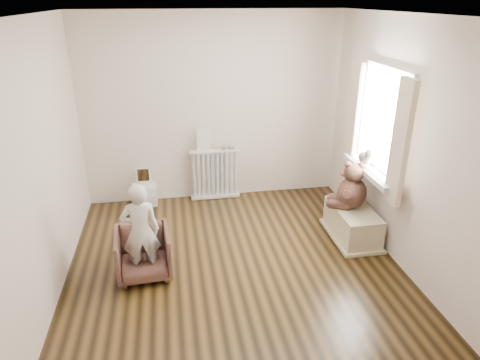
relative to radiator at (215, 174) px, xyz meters
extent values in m
cube|color=black|center=(0.01, -1.68, -0.39)|extent=(3.60, 3.60, 0.01)
cube|color=white|center=(0.01, -1.68, 2.21)|extent=(3.60, 3.60, 0.01)
cube|color=silver|center=(0.01, 0.12, 0.91)|extent=(3.60, 0.02, 2.60)
cube|color=silver|center=(0.01, -3.48, 0.91)|extent=(3.60, 0.02, 2.60)
cube|color=silver|center=(-1.79, -1.68, 0.91)|extent=(0.02, 3.60, 2.60)
cube|color=silver|center=(1.81, -1.68, 0.91)|extent=(0.02, 3.60, 2.60)
cube|color=white|center=(1.77, -1.38, 1.06)|extent=(0.03, 0.90, 1.10)
cube|color=silver|center=(1.68, -1.38, 0.48)|extent=(0.22, 1.10, 0.06)
cube|color=beige|center=(1.66, -1.95, 1.00)|extent=(0.06, 0.26, 1.30)
cube|color=beige|center=(1.66, -0.81, 1.00)|extent=(0.06, 0.26, 1.30)
cube|color=silver|center=(0.00, 0.00, 0.00)|extent=(0.71, 0.13, 0.75)
cube|color=beige|center=(-0.15, 0.00, 0.52)|extent=(0.19, 0.02, 0.32)
cylinder|color=#A59E8C|center=(0.14, 0.00, 0.39)|extent=(0.09, 0.09, 0.06)
cylinder|color=#A59E8C|center=(0.24, 0.00, 0.39)|extent=(0.10, 0.10, 0.05)
cube|color=silver|center=(-1.01, -0.03, -0.11)|extent=(0.34, 0.24, 0.53)
imported|color=brown|center=(-0.96, -1.74, -0.13)|extent=(0.59, 0.60, 0.52)
imported|color=beige|center=(-0.96, -1.79, 0.16)|extent=(0.40, 0.28, 1.06)
cube|color=beige|center=(1.53, -1.38, -0.19)|extent=(0.44, 0.82, 0.39)
camera|label=1|loc=(-0.60, -5.68, 2.35)|focal=32.00mm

